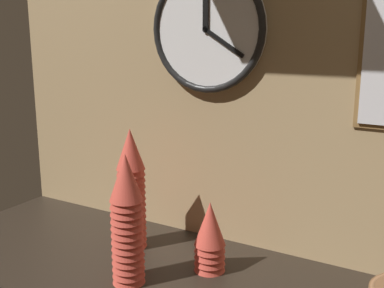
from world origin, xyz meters
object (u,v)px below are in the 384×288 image
Objects in this scene: cup_stack_center_left at (131,189)px; cup_stack_center at (127,220)px; wall_clock at (207,29)px; cup_stack_center_right at (210,237)px.

cup_stack_center is at bearing -55.51° from cup_stack_center_left.
wall_clock reaches higher than cup_stack_center.
wall_clock is at bearing 45.85° from cup_stack_center_left.
cup_stack_center_right is 0.54× the size of cup_stack_center_left.
cup_stack_center_left is 0.50m from wall_clock.
cup_stack_center is at bearing -132.83° from cup_stack_center_right.
cup_stack_center_left is at bearing 176.46° from cup_stack_center_right.
cup_stack_center_left is (-0.12, 0.17, 0.01)m from cup_stack_center.
wall_clock reaches higher than cup_stack_center_right.
wall_clock is at bearing 83.76° from cup_stack_center.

